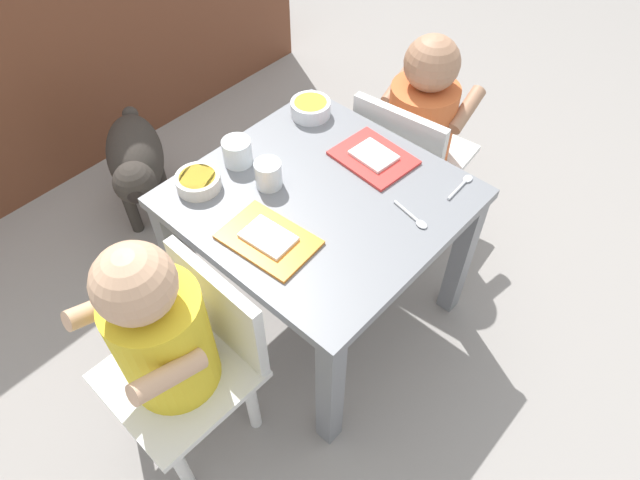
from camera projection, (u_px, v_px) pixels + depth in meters
The scene contains 14 objects.
ground_plane at pixel (320, 307), 1.59m from camera, with size 7.00×7.00×0.00m, color gray.
kitchen_cabinet_back at pixel (48, 18), 1.75m from camera, with size 1.80×0.31×0.91m, color brown.
dining_table at pixel (320, 218), 1.31m from camera, with size 0.57×0.58×0.45m.
seated_child_left at pixel (167, 336), 1.06m from camera, with size 0.29×0.29×0.66m.
seated_child_right at pixel (420, 119), 1.53m from camera, with size 0.31×0.31×0.62m.
dog at pixel (136, 161), 1.66m from camera, with size 0.30×0.38×0.33m.
food_tray_left at pixel (268, 239), 1.16m from camera, with size 0.15×0.20×0.02m.
food_tray_right at pixel (374, 157), 1.32m from camera, with size 0.15×0.19×0.02m.
water_cup_left at pixel (268, 175), 1.25m from camera, with size 0.06×0.06×0.06m.
water_cup_right at pixel (237, 153), 1.30m from camera, with size 0.07×0.07×0.06m.
cereal_bowl_right_side at pixel (311, 108), 1.42m from camera, with size 0.10×0.10×0.04m.
cereal_bowl_left_side at pixel (198, 181), 1.25m from camera, with size 0.10×0.10×0.03m.
spoon_by_left_tray at pixel (413, 217), 1.20m from camera, with size 0.03×0.10×0.01m.
spoon_by_right_tray at pixel (462, 185), 1.27m from camera, with size 0.10×0.02×0.01m.
Camera 1 is at (-0.66, -0.60, 1.33)m, focal length 31.53 mm.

